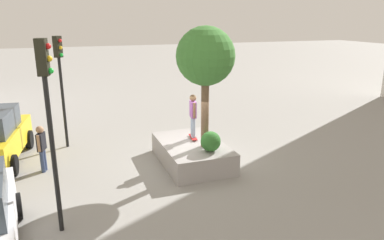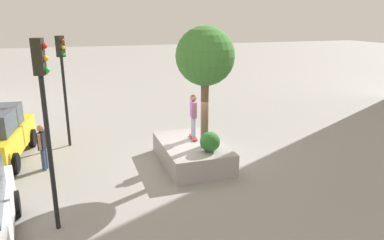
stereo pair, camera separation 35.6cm
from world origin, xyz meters
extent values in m
plane|color=gray|center=(0.00, 0.00, 0.00)|extent=(120.00, 120.00, 0.00)
cube|color=gray|center=(-0.11, -0.09, 0.40)|extent=(3.56, 2.27, 0.80)
cylinder|color=brown|center=(-0.62, -0.40, 2.16)|extent=(0.28, 0.28, 2.73)
sphere|color=#3D7A33|center=(-0.62, -0.40, 4.09)|extent=(2.05, 2.05, 2.05)
sphere|color=#2D6628|center=(-1.14, -0.41, 1.16)|extent=(0.72, 0.72, 0.72)
cube|color=#A51E1E|center=(0.35, -0.29, 0.86)|extent=(0.82, 0.33, 0.02)
sphere|color=beige|center=(0.08, -0.34, 0.83)|extent=(0.06, 0.06, 0.06)
sphere|color=beige|center=(0.11, -0.17, 0.83)|extent=(0.06, 0.06, 0.06)
sphere|color=beige|center=(0.59, -0.41, 0.83)|extent=(0.06, 0.06, 0.06)
sphere|color=beige|center=(0.61, -0.25, 0.83)|extent=(0.06, 0.06, 0.06)
cylinder|color=#8C9EB7|center=(0.44, -0.31, 1.27)|extent=(0.15, 0.15, 0.80)
cylinder|color=#8C9EB7|center=(0.25, -0.28, 1.27)|extent=(0.15, 0.15, 0.80)
cube|color=#8C4C99|center=(0.35, -0.29, 1.98)|extent=(0.47, 0.25, 0.63)
cylinder|color=brown|center=(0.58, -0.33, 2.00)|extent=(0.10, 0.10, 0.59)
cylinder|color=brown|center=(0.11, -0.26, 2.00)|extent=(0.10, 0.10, 0.59)
sphere|color=brown|center=(0.35, -0.29, 2.43)|extent=(0.26, 0.26, 0.26)
cylinder|color=black|center=(-2.26, 5.79, 0.37)|extent=(0.76, 0.30, 0.74)
cylinder|color=black|center=(3.74, 5.88, 0.38)|extent=(0.78, 0.31, 0.76)
cylinder|color=black|center=(0.89, 6.22, 0.38)|extent=(0.78, 0.31, 0.76)
cylinder|color=black|center=(3.38, 4.37, 1.91)|extent=(0.12, 0.12, 3.81)
cube|color=black|center=(3.38, 4.37, 4.24)|extent=(0.37, 0.37, 0.85)
sphere|color=red|center=(3.27, 4.26, 4.48)|extent=(0.14, 0.14, 0.14)
sphere|color=gold|center=(3.27, 4.26, 4.20)|extent=(0.14, 0.14, 0.14)
sphere|color=green|center=(3.27, 4.26, 3.92)|extent=(0.14, 0.14, 0.14)
cylinder|color=black|center=(-3.25, 4.67, 2.04)|extent=(0.12, 0.12, 4.07)
cube|color=black|center=(-3.25, 4.67, 4.50)|extent=(0.32, 0.29, 0.85)
sphere|color=red|center=(-3.28, 4.53, 4.74)|extent=(0.14, 0.14, 0.14)
sphere|color=gold|center=(-3.28, 4.53, 4.46)|extent=(0.14, 0.14, 0.14)
sphere|color=green|center=(-3.28, 4.53, 4.18)|extent=(0.14, 0.14, 0.14)
cylinder|color=navy|center=(1.04, 5.20, 0.40)|extent=(0.15, 0.15, 0.81)
cylinder|color=navy|center=(0.86, 5.25, 0.40)|extent=(0.15, 0.15, 0.81)
cube|color=black|center=(0.95, 5.23, 1.12)|extent=(0.49, 0.32, 0.63)
cylinder|color=#9E7251|center=(1.18, 5.16, 1.14)|extent=(0.10, 0.10, 0.60)
cylinder|color=#9E7251|center=(0.72, 5.30, 1.14)|extent=(0.10, 0.10, 0.60)
sphere|color=#9E7251|center=(0.95, 5.23, 1.57)|extent=(0.26, 0.26, 0.26)
camera|label=1|loc=(-12.19, 4.25, 5.38)|focal=33.64mm
camera|label=2|loc=(-12.30, 3.91, 5.38)|focal=33.64mm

